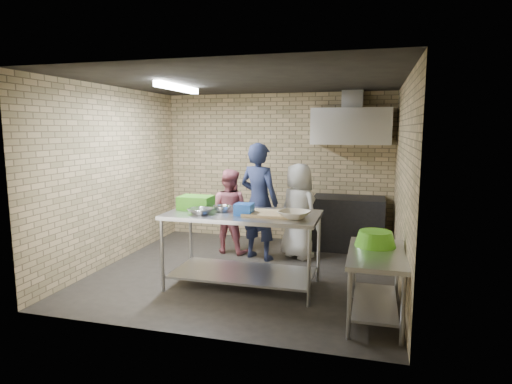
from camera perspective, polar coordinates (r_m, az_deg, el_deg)
floor at (r=6.32m, az=-1.38°, el=-10.59°), size 4.20×4.20×0.00m
ceiling at (r=6.01m, az=-1.47°, el=14.53°), size 4.20×4.20×0.00m
back_wall at (r=7.95m, az=2.73°, el=3.28°), size 4.20×0.06×2.70m
front_wall at (r=4.16m, az=-9.35°, el=-1.49°), size 4.20×0.06×2.70m
left_wall at (r=6.92m, az=-18.34°, el=2.11°), size 0.06×4.00×2.70m
right_wall at (r=5.78m, az=18.94°, el=0.92°), size 0.06×4.00×2.70m
prep_table at (r=5.64m, az=-1.76°, el=-7.72°), size 1.97×0.98×0.98m
side_counter at (r=4.92m, az=15.62°, el=-11.90°), size 0.60×1.20×0.75m
stove at (r=7.56m, az=12.16°, el=-4.07°), size 1.20×0.70×0.90m
range_hood at (r=7.44m, az=12.58°, el=8.53°), size 1.30×0.60×0.60m
hood_duct at (r=7.60m, az=12.74°, el=11.92°), size 0.35×0.30×0.30m
wall_shelf at (r=7.62m, az=14.87°, el=7.09°), size 0.80×0.20×0.04m
fluorescent_fixture at (r=6.37m, az=-10.37°, el=13.52°), size 0.10×1.25×0.08m
green_crate at (r=5.86m, az=-8.01°, el=-1.38°), size 0.44×0.33×0.17m
blue_tub at (r=5.40m, az=-1.60°, el=-2.30°), size 0.22×0.22×0.14m
cutting_board at (r=5.41m, az=1.70°, el=-2.88°), size 0.60×0.46×0.03m
mixing_bowl_a at (r=5.50m, az=-7.39°, el=-2.53°), size 0.38×0.38×0.08m
mixing_bowl_b at (r=5.66m, az=-4.55°, el=-2.19°), size 0.29×0.29×0.07m
ceramic_bowl at (r=5.21m, az=5.11°, el=-3.01°), size 0.47×0.47×0.09m
green_basin at (r=5.03m, az=15.59°, el=-5.99°), size 0.46×0.46×0.17m
bottle_red at (r=7.62m, az=13.01°, el=7.98°), size 0.07×0.07×0.18m
bottle_green at (r=7.62m, az=16.04°, el=7.76°), size 0.06×0.06×0.15m
man_navy at (r=6.75m, az=0.40°, el=-1.26°), size 0.78×0.64×1.85m
woman_pink at (r=7.14m, az=-3.60°, el=-2.56°), size 0.74×0.61×1.40m
woman_white at (r=6.88m, az=5.67°, el=-2.52°), size 0.89×0.82×1.52m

